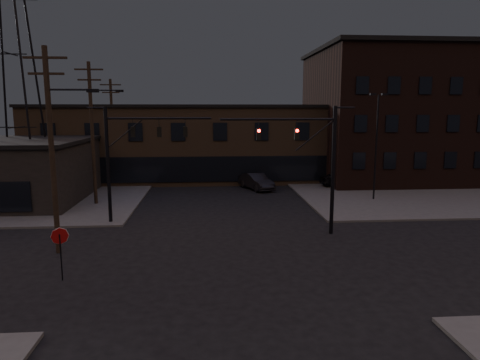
{
  "coord_description": "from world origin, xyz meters",
  "views": [
    {
      "loc": [
        -1.23,
        -21.25,
        7.75
      ],
      "look_at": [
        0.71,
        4.6,
        3.5
      ],
      "focal_mm": 32.0,
      "sensor_mm": 36.0,
      "label": 1
    }
  ],
  "objects_px": {
    "parked_car_lot_a": "(341,179)",
    "car_crossing": "(256,181)",
    "traffic_signal_far": "(127,151)",
    "parked_car_lot_b": "(407,175)",
    "traffic_signal_near": "(315,156)",
    "stop_sign": "(60,242)"
  },
  "relations": [
    {
      "from": "car_crossing",
      "to": "parked_car_lot_a",
      "type": "bearing_deg",
      "value": -18.96
    },
    {
      "from": "stop_sign",
      "to": "parked_car_lot_b",
      "type": "height_order",
      "value": "stop_sign"
    },
    {
      "from": "traffic_signal_far",
      "to": "parked_car_lot_a",
      "type": "xyz_separation_m",
      "value": [
        18.87,
        12.59,
        -4.16
      ]
    },
    {
      "from": "parked_car_lot_a",
      "to": "traffic_signal_far",
      "type": "bearing_deg",
      "value": 113.93
    },
    {
      "from": "traffic_signal_near",
      "to": "parked_car_lot_a",
      "type": "bearing_deg",
      "value": 67.1
    },
    {
      "from": "parked_car_lot_a",
      "to": "car_crossing",
      "type": "xyz_separation_m",
      "value": [
        -8.69,
        -0.52,
        -0.06
      ]
    },
    {
      "from": "traffic_signal_far",
      "to": "car_crossing",
      "type": "relative_size",
      "value": 1.66
    },
    {
      "from": "traffic_signal_near",
      "to": "stop_sign",
      "type": "xyz_separation_m",
      "value": [
        -13.36,
        -6.49,
        -3.09
      ]
    },
    {
      "from": "parked_car_lot_a",
      "to": "traffic_signal_near",
      "type": "bearing_deg",
      "value": 147.32
    },
    {
      "from": "traffic_signal_far",
      "to": "stop_sign",
      "type": "relative_size",
      "value": 3.23
    },
    {
      "from": "traffic_signal_far",
      "to": "car_crossing",
      "type": "height_order",
      "value": "traffic_signal_far"
    },
    {
      "from": "parked_car_lot_b",
      "to": "car_crossing",
      "type": "relative_size",
      "value": 1.0
    },
    {
      "from": "stop_sign",
      "to": "parked_car_lot_a",
      "type": "relative_size",
      "value": 0.6
    },
    {
      "from": "parked_car_lot_b",
      "to": "traffic_signal_near",
      "type": "bearing_deg",
      "value": 121.75
    },
    {
      "from": "stop_sign",
      "to": "parked_car_lot_a",
      "type": "bearing_deg",
      "value": 48.24
    },
    {
      "from": "traffic_signal_near",
      "to": "traffic_signal_far",
      "type": "distance_m",
      "value": 12.57
    },
    {
      "from": "stop_sign",
      "to": "parked_car_lot_b",
      "type": "bearing_deg",
      "value": 41.18
    },
    {
      "from": "parked_car_lot_b",
      "to": "car_crossing",
      "type": "xyz_separation_m",
      "value": [
        -16.51,
        -2.42,
        -0.06
      ]
    },
    {
      "from": "traffic_signal_far",
      "to": "parked_car_lot_b",
      "type": "relative_size",
      "value": 1.66
    },
    {
      "from": "parked_car_lot_a",
      "to": "car_crossing",
      "type": "distance_m",
      "value": 8.7
    },
    {
      "from": "traffic_signal_far",
      "to": "parked_car_lot_b",
      "type": "height_order",
      "value": "traffic_signal_far"
    },
    {
      "from": "traffic_signal_near",
      "to": "traffic_signal_far",
      "type": "height_order",
      "value": "same"
    }
  ]
}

